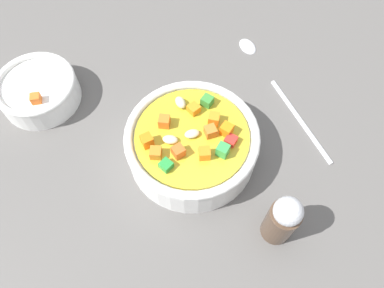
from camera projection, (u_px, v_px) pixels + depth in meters
ground_plane at (192, 157)px, 48.54cm from camera, size 140.00×140.00×2.00cm
soup_bowl_main at (192, 143)px, 45.24cm from camera, size 16.45×16.45×6.20cm
spoon at (272, 78)px, 53.32cm from camera, size 23.22×9.42×0.84cm
side_bowl_small at (38, 90)px, 50.21cm from camera, size 10.97×10.97×4.48cm
pepper_shaker at (282, 219)px, 39.07cm from camera, size 3.46×3.46×8.41cm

